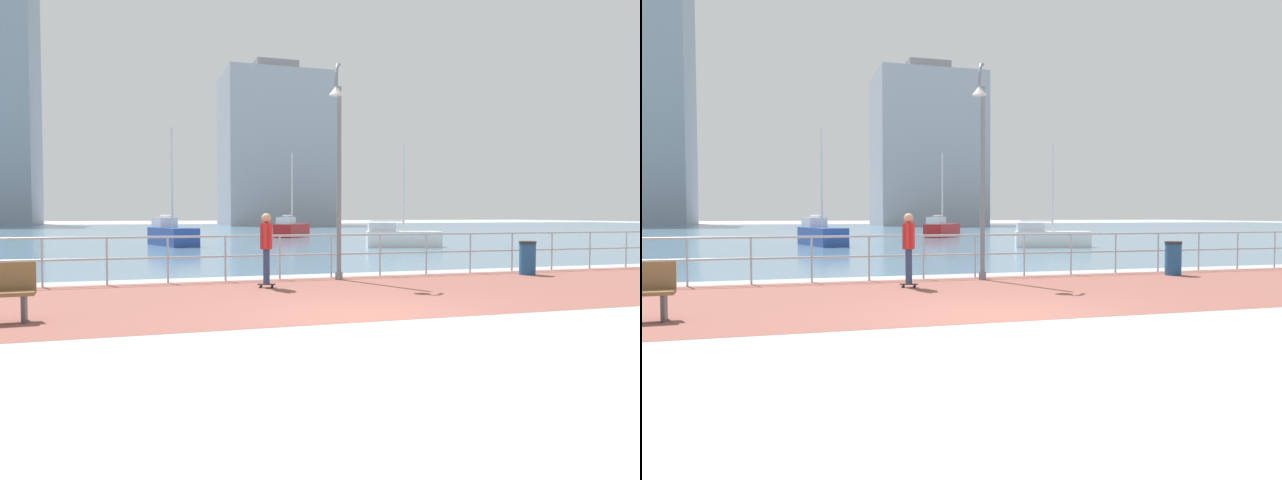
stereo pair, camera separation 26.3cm
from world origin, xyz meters
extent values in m
plane|color=#9E9EA3|center=(0.00, 40.00, 0.00)|extent=(220.00, 220.00, 0.00)
cube|color=brown|center=(0.00, 2.64, 0.00)|extent=(28.00, 6.46, 0.01)
cube|color=slate|center=(0.00, 50.87, 0.00)|extent=(180.00, 88.00, 0.00)
cylinder|color=#9EADB7|center=(-5.60, 5.87, 0.56)|extent=(0.05, 0.05, 1.12)
cylinder|color=#9EADB7|center=(-4.20, 5.87, 0.56)|extent=(0.05, 0.05, 1.12)
cylinder|color=#9EADB7|center=(-2.80, 5.87, 0.56)|extent=(0.05, 0.05, 1.12)
cylinder|color=#9EADB7|center=(-1.40, 5.87, 0.56)|extent=(0.05, 0.05, 1.12)
cylinder|color=#9EADB7|center=(0.00, 5.87, 0.56)|extent=(0.05, 0.05, 1.12)
cylinder|color=#9EADB7|center=(1.40, 5.87, 0.56)|extent=(0.05, 0.05, 1.12)
cylinder|color=#9EADB7|center=(2.80, 5.87, 0.56)|extent=(0.05, 0.05, 1.12)
cylinder|color=#9EADB7|center=(4.20, 5.87, 0.56)|extent=(0.05, 0.05, 1.12)
cylinder|color=#9EADB7|center=(5.60, 5.87, 0.56)|extent=(0.05, 0.05, 1.12)
cylinder|color=#9EADB7|center=(7.00, 5.87, 0.56)|extent=(0.05, 0.05, 1.12)
cylinder|color=#9EADB7|center=(8.40, 5.87, 0.56)|extent=(0.05, 0.05, 1.12)
cylinder|color=#9EADB7|center=(9.80, 5.87, 0.56)|extent=(0.05, 0.05, 1.12)
cylinder|color=#9EADB7|center=(11.20, 5.87, 0.56)|extent=(0.05, 0.05, 1.12)
cylinder|color=#9EADB7|center=(0.00, 5.87, 1.12)|extent=(25.20, 0.06, 0.06)
cylinder|color=#9EADB7|center=(0.00, 5.87, 0.62)|extent=(25.20, 0.06, 0.06)
cylinder|color=slate|center=(1.40, 5.27, 0.10)|extent=(0.19, 0.19, 0.20)
cylinder|color=slate|center=(1.40, 5.27, 2.44)|extent=(0.12, 0.12, 4.89)
cylinder|color=slate|center=(1.37, 5.20, 5.42)|extent=(0.16, 0.20, 0.11)
cylinder|color=slate|center=(1.30, 5.07, 5.38)|extent=(0.16, 0.21, 0.15)
cylinder|color=slate|center=(1.24, 4.95, 5.29)|extent=(0.16, 0.20, 0.18)
cylinder|color=slate|center=(1.19, 4.86, 5.18)|extent=(0.15, 0.18, 0.19)
cylinder|color=slate|center=(1.16, 4.80, 5.03)|extent=(0.13, 0.15, 0.19)
cylinder|color=slate|center=(1.15, 4.79, 4.88)|extent=(0.11, 0.12, 0.17)
cone|color=silver|center=(1.15, 4.79, 4.68)|extent=(0.36, 0.36, 0.22)
cylinder|color=black|center=(-0.87, 4.17, 0.03)|extent=(0.07, 0.05, 0.06)
cylinder|color=black|center=(-0.85, 4.24, 0.03)|extent=(0.07, 0.05, 0.06)
cylinder|color=black|center=(-0.63, 4.09, 0.03)|extent=(0.07, 0.05, 0.06)
cylinder|color=black|center=(-0.60, 4.16, 0.03)|extent=(0.07, 0.05, 0.06)
cube|color=black|center=(-0.74, 4.16, 0.08)|extent=(0.41, 0.23, 0.02)
cylinder|color=navy|center=(-0.76, 4.09, 0.49)|extent=(0.17, 0.17, 0.79)
cylinder|color=navy|center=(-0.71, 4.24, 0.49)|extent=(0.17, 0.17, 0.79)
cube|color=red|center=(-0.74, 4.16, 1.18)|extent=(0.34, 0.40, 0.59)
cylinder|color=red|center=(-0.81, 3.95, 1.19)|extent=(0.11, 0.11, 0.56)
cylinder|color=red|center=(-0.66, 4.38, 1.19)|extent=(0.11, 0.11, 0.56)
sphere|color=tan|center=(-0.74, 4.16, 1.58)|extent=(0.22, 0.22, 0.22)
cylinder|color=navy|center=(6.78, 4.85, 0.42)|extent=(0.44, 0.44, 0.85)
cylinder|color=#262628|center=(6.78, 4.85, 0.89)|extent=(0.46, 0.46, 0.08)
cube|color=#3F4247|center=(-5.28, 1.08, 0.23)|extent=(0.08, 0.38, 0.45)
cube|color=white|center=(9.67, 18.65, 0.40)|extent=(3.92, 2.20, 0.80)
cube|color=silver|center=(8.59, 18.98, 1.03)|extent=(1.53, 1.17, 0.45)
cylinder|color=silver|center=(9.67, 18.65, 3.03)|extent=(0.09, 0.09, 4.46)
cylinder|color=silver|center=(8.88, 18.89, 1.34)|extent=(1.63, 0.56, 0.07)
cube|color=#284799|center=(-1.40, 23.74, 0.48)|extent=(2.45, 4.67, 0.96)
cube|color=silver|center=(-1.74, 25.03, 1.22)|extent=(1.34, 1.80, 0.53)
cylinder|color=silver|center=(-1.40, 23.74, 3.61)|extent=(0.11, 0.11, 5.31)
cylinder|color=silver|center=(-1.65, 24.69, 1.59)|extent=(0.58, 1.97, 0.08)
cube|color=#B21E1E|center=(7.97, 33.98, 0.47)|extent=(3.62, 4.40, 0.94)
cube|color=silver|center=(7.22, 32.89, 1.21)|extent=(1.68, 1.85, 0.52)
cylinder|color=silver|center=(7.97, 33.98, 3.57)|extent=(0.10, 0.10, 5.24)
cylinder|color=silver|center=(7.42, 33.18, 1.57)|extent=(1.19, 1.68, 0.08)
cube|color=#A3A8B2|center=(18.02, 80.89, 11.31)|extent=(15.80, 13.17, 22.62)
cube|color=slate|center=(18.02, 80.89, 23.62)|extent=(6.32, 5.27, 2.00)
camera|label=1|loc=(-3.76, -9.18, 1.67)|focal=33.88mm
camera|label=2|loc=(-3.51, -9.26, 1.67)|focal=33.88mm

